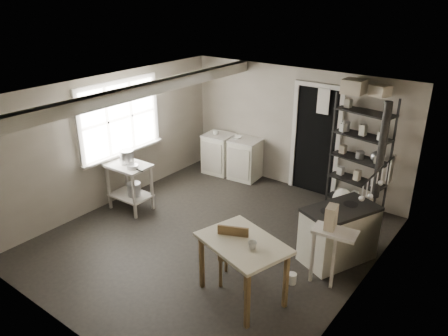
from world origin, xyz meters
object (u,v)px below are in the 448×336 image
Objects in this scene: stockpot at (127,158)px; flour_sack at (343,199)px; chair at (236,250)px; shelf_rack at (359,158)px; base_cabinets at (232,154)px; prep_table at (130,188)px; stove at (339,232)px; work_table at (242,271)px.

stockpot reaches higher than flour_sack.
stockpot is at bearing 143.70° from chair.
chair is at bearing -88.95° from shelf_rack.
flour_sack is at bearing 34.51° from stockpot.
base_cabinets is (0.59, 2.22, -0.48)m from stockpot.
chair is at bearing -97.36° from flour_sack.
shelf_rack is (3.12, 2.38, 0.55)m from prep_table.
shelf_rack is at bearing 63.08° from flour_sack.
stove is 1.12× the size of chair.
shelf_rack reaches higher than base_cabinets.
shelf_rack is at bearing 36.35° from stockpot.
flour_sack is at bearing 35.61° from prep_table.
stove is (2.98, -1.51, -0.02)m from base_cabinets.
work_table is (2.90, -0.75, -0.02)m from prep_table.
base_cabinets is 2.64m from shelf_rack.
work_table is at bearing -88.82° from stove.
base_cabinets reaches higher than prep_table.
flour_sack is (2.47, -0.11, -0.22)m from base_cabinets.
prep_table reaches higher than flour_sack.
stockpot is 0.13× the size of shelf_rack.
stockpot reaches higher than chair.
chair reaches higher than base_cabinets.
stove is (3.58, 0.71, -0.50)m from stockpot.
stockpot is 0.61× the size of flour_sack.
stove is at bearing 67.84° from work_table.
stockpot is 0.25× the size of stove.
shelf_rack is 3.00m from chair.
prep_table is at bearing 165.48° from work_table.
work_table is 1.14× the size of chair.
stockpot reaches higher than prep_table.
stove is at bearing 11.18° from stockpot.
prep_table is 0.78× the size of work_table.
prep_table is at bearing -32.39° from stockpot.
base_cabinets is at bearing 102.98° from chair.
base_cabinets reaches higher than work_table.
stockpot reaches higher than base_cabinets.
chair is (2.71, -0.59, -0.45)m from stockpot.
stockpot is at bearing -133.53° from shelf_rack.
stockpot is 3.78m from flour_sack.
chair reaches higher than work_table.
prep_table is 1.97× the size of flour_sack.
stockpot is at bearing -145.49° from flour_sack.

